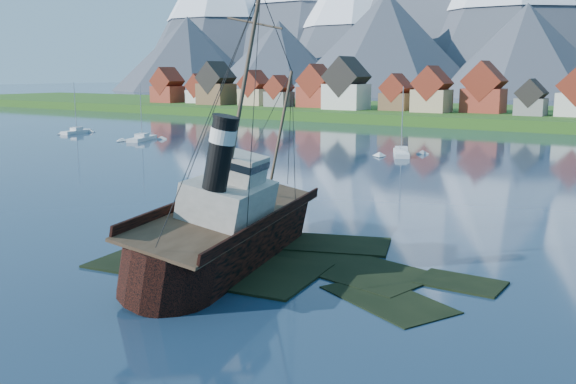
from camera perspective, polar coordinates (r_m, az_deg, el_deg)
The scene contains 8 objects.
ground at distance 50.93m, azimuth -3.12°, elevation -6.66°, with size 1400.00×1400.00×0.00m, color #172B41.
shoal at distance 51.75m, azimuth -0.09°, elevation -6.77°, with size 31.71×21.24×1.14m.
seawall at distance 174.14m, azimuth 23.75°, elevation 4.75°, with size 600.00×2.50×2.00m, color #3F3D38.
town at distance 201.15m, azimuth 15.55°, elevation 8.50°, with size 250.96×16.69×17.30m.
tugboat_wreck at distance 52.74m, azimuth -4.70°, elevation -2.89°, with size 6.55×28.24×22.37m.
sailboat_a at distance 148.01m, azimuth -12.84°, elevation 4.61°, with size 6.28×10.75×12.84m.
sailboat_b at distance 169.11m, azimuth -18.27°, elevation 5.07°, with size 3.75×9.30×13.12m.
sailboat_c at distance 120.03m, azimuth 10.03°, elevation 3.37°, with size 6.74×10.25×13.10m.
Camera 1 is at (29.01, -39.04, 15.12)m, focal length 40.00 mm.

